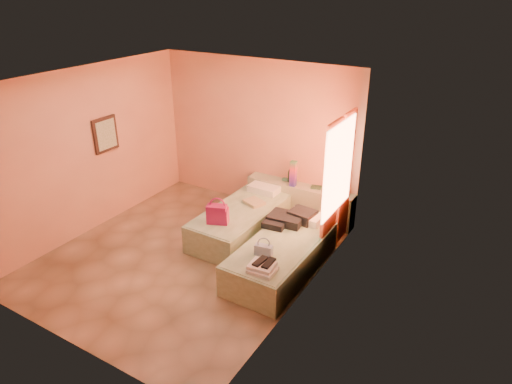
% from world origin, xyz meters
% --- Properties ---
extents(ground, '(4.50, 4.50, 0.00)m').
position_xyz_m(ground, '(0.00, 0.00, 0.00)').
color(ground, tan).
rests_on(ground, ground).
extents(room_walls, '(4.02, 4.51, 2.81)m').
position_xyz_m(room_walls, '(0.21, 0.57, 1.79)').
color(room_walls, '#E49F79').
rests_on(room_walls, ground).
extents(headboard_ledge, '(2.05, 0.30, 0.65)m').
position_xyz_m(headboard_ledge, '(0.98, 2.10, 0.33)').
color(headboard_ledge, '#98A385').
rests_on(headboard_ledge, ground).
extents(bed_left, '(0.93, 2.01, 0.50)m').
position_xyz_m(bed_left, '(0.39, 1.03, 0.25)').
color(bed_left, '#A7C29C').
rests_on(bed_left, ground).
extents(bed_right, '(0.93, 2.01, 0.50)m').
position_xyz_m(bed_right, '(1.50, 0.40, 0.25)').
color(bed_right, '#A7C29C').
rests_on(bed_right, ground).
extents(water_bottle, '(0.06, 0.06, 0.23)m').
position_xyz_m(water_bottle, '(0.74, 2.15, 0.76)').
color(water_bottle, '#13341D').
rests_on(water_bottle, headboard_ledge).
extents(rainbow_box, '(0.11, 0.11, 0.47)m').
position_xyz_m(rainbow_box, '(0.87, 2.02, 0.89)').
color(rainbow_box, '#A71451').
rests_on(rainbow_box, headboard_ledge).
extents(small_dish, '(0.14, 0.14, 0.03)m').
position_xyz_m(small_dish, '(0.63, 2.18, 0.67)').
color(small_dish, '#4E8F6D').
rests_on(small_dish, headboard_ledge).
extents(green_book, '(0.21, 0.17, 0.03)m').
position_xyz_m(green_book, '(1.27, 2.15, 0.67)').
color(green_book, '#294D33').
rests_on(green_book, headboard_ledge).
extents(flower_vase, '(0.23, 0.23, 0.24)m').
position_xyz_m(flower_vase, '(1.82, 2.10, 0.77)').
color(flower_vase, silver).
rests_on(flower_vase, headboard_ledge).
extents(magenta_handbag, '(0.38, 0.30, 0.31)m').
position_xyz_m(magenta_handbag, '(0.33, 0.43, 0.66)').
color(magenta_handbag, '#A71451').
rests_on(magenta_handbag, bed_left).
extents(khaki_garment, '(0.40, 0.36, 0.06)m').
position_xyz_m(khaki_garment, '(0.49, 1.30, 0.53)').
color(khaki_garment, tan).
rests_on(khaki_garment, bed_left).
extents(clothes_pile, '(0.61, 0.61, 0.18)m').
position_xyz_m(clothes_pile, '(1.32, 0.98, 0.59)').
color(clothes_pile, black).
rests_on(clothes_pile, bed_right).
extents(blue_handbag, '(0.26, 0.15, 0.16)m').
position_xyz_m(blue_handbag, '(1.43, -0.02, 0.58)').
color(blue_handbag, '#4268A0').
rests_on(blue_handbag, bed_right).
extents(towel_stack, '(0.36, 0.31, 0.10)m').
position_xyz_m(towel_stack, '(1.62, -0.37, 0.55)').
color(towel_stack, silver).
rests_on(towel_stack, bed_right).
extents(sandal_pair, '(0.21, 0.27, 0.03)m').
position_xyz_m(sandal_pair, '(1.61, -0.32, 0.61)').
color(sandal_pair, black).
rests_on(sandal_pair, towel_stack).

